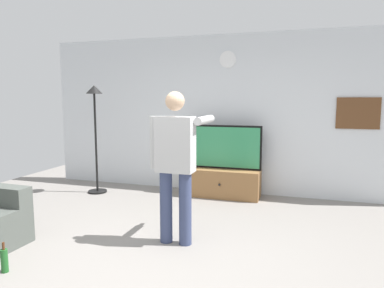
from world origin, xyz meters
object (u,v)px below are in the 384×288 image
at_px(framed_picture, 358,113).
at_px(floor_lamp, 95,117).
at_px(television, 224,147).
at_px(wall_clock, 228,59).
at_px(beverage_bottle, 4,260).
at_px(tv_stand, 223,183).
at_px(person_standing_nearer_lamp, 176,159).

height_order(framed_picture, floor_lamp, floor_lamp).
relative_size(television, wall_clock, 4.53).
bearing_deg(beverage_bottle, television, 66.73).
height_order(tv_stand, person_standing_nearer_lamp, person_standing_nearer_lamp).
xyz_separation_m(tv_stand, beverage_bottle, (-1.39, -3.18, -0.12)).
bearing_deg(tv_stand, framed_picture, 8.22).
bearing_deg(tv_stand, person_standing_nearer_lamp, -92.35).
relative_size(wall_clock, person_standing_nearer_lamp, 0.16).
xyz_separation_m(television, framed_picture, (2.04, 0.25, 0.57)).
relative_size(wall_clock, floor_lamp, 0.15).
distance_m(tv_stand, floor_lamp, 2.44).
bearing_deg(floor_lamp, framed_picture, 9.69).
distance_m(person_standing_nearer_lamp, beverage_bottle, 1.93).
xyz_separation_m(television, person_standing_nearer_lamp, (-0.08, -2.09, 0.14)).
height_order(tv_stand, floor_lamp, floor_lamp).
xyz_separation_m(person_standing_nearer_lamp, beverage_bottle, (-1.30, -1.14, -0.85)).
bearing_deg(beverage_bottle, tv_stand, 66.43).
bearing_deg(person_standing_nearer_lamp, wall_clock, 87.94).
height_order(television, person_standing_nearer_lamp, person_standing_nearer_lamp).
height_order(floor_lamp, beverage_bottle, floor_lamp).
bearing_deg(television, beverage_bottle, -113.27).
xyz_separation_m(television, wall_clock, (-0.00, 0.24, 1.45)).
bearing_deg(floor_lamp, television, 12.27).
height_order(tv_stand, beverage_bottle, tv_stand).
height_order(person_standing_nearer_lamp, beverage_bottle, person_standing_nearer_lamp).
distance_m(wall_clock, beverage_bottle, 4.32).
distance_m(wall_clock, person_standing_nearer_lamp, 2.68).
bearing_deg(television, wall_clock, 90.00).
bearing_deg(framed_picture, tv_stand, -171.78).
xyz_separation_m(wall_clock, framed_picture, (2.04, 0.00, -0.88)).
relative_size(television, floor_lamp, 0.68).
xyz_separation_m(floor_lamp, beverage_bottle, (0.75, -2.76, -1.21)).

